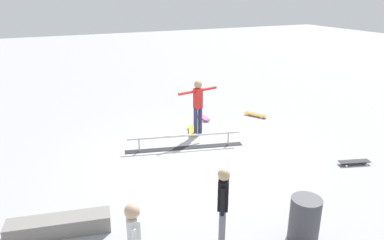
{
  "coord_description": "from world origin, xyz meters",
  "views": [
    {
      "loc": [
        3.58,
        7.69,
        4.16
      ],
      "look_at": [
        -0.03,
        -0.28,
        1.0
      ],
      "focal_mm": 33.64,
      "sensor_mm": 36.0,
      "label": 1
    }
  ],
  "objects_px": {
    "loose_skateboard_orange": "(256,114)",
    "trash_bin": "(305,219)",
    "grind_rail": "(185,142)",
    "skate_ledge": "(59,226)",
    "loose_skateboard_pink": "(202,117)",
    "skateboard_main": "(192,130)",
    "bystander_black_shirt": "(223,204)",
    "skater_main": "(198,104)",
    "loose_skateboard_black": "(354,162)"
  },
  "relations": [
    {
      "from": "loose_skateboard_pink",
      "to": "trash_bin",
      "type": "bearing_deg",
      "value": -10.42
    },
    {
      "from": "skateboard_main",
      "to": "trash_bin",
      "type": "relative_size",
      "value": 1.01
    },
    {
      "from": "skate_ledge",
      "to": "trash_bin",
      "type": "bearing_deg",
      "value": 153.58
    },
    {
      "from": "grind_rail",
      "to": "skater_main",
      "type": "distance_m",
      "value": 1.36
    },
    {
      "from": "skate_ledge",
      "to": "bystander_black_shirt",
      "type": "relative_size",
      "value": 1.21
    },
    {
      "from": "loose_skateboard_black",
      "to": "loose_skateboard_orange",
      "type": "bearing_deg",
      "value": 109.39
    },
    {
      "from": "loose_skateboard_orange",
      "to": "trash_bin",
      "type": "relative_size",
      "value": 0.98
    },
    {
      "from": "skate_ledge",
      "to": "bystander_black_shirt",
      "type": "bearing_deg",
      "value": 148.62
    },
    {
      "from": "skate_ledge",
      "to": "skater_main",
      "type": "height_order",
      "value": "skater_main"
    },
    {
      "from": "skater_main",
      "to": "skateboard_main",
      "type": "distance_m",
      "value": 0.94
    },
    {
      "from": "skate_ledge",
      "to": "trash_bin",
      "type": "relative_size",
      "value": 2.22
    },
    {
      "from": "skateboard_main",
      "to": "trash_bin",
      "type": "bearing_deg",
      "value": -162.52
    },
    {
      "from": "skateboard_main",
      "to": "loose_skateboard_black",
      "type": "relative_size",
      "value": 0.99
    },
    {
      "from": "grind_rail",
      "to": "skate_ledge",
      "type": "xyz_separation_m",
      "value": [
        3.54,
        2.51,
        -0.01
      ]
    },
    {
      "from": "skate_ledge",
      "to": "loose_skateboard_pink",
      "type": "distance_m",
      "value": 6.79
    },
    {
      "from": "loose_skateboard_black",
      "to": "grind_rail",
      "type": "bearing_deg",
      "value": 159.47
    },
    {
      "from": "grind_rail",
      "to": "trash_bin",
      "type": "bearing_deg",
      "value": 108.62
    },
    {
      "from": "grind_rail",
      "to": "loose_skateboard_orange",
      "type": "bearing_deg",
      "value": -142.43
    },
    {
      "from": "grind_rail",
      "to": "skateboard_main",
      "type": "distance_m",
      "value": 1.22
    },
    {
      "from": "loose_skateboard_pink",
      "to": "skater_main",
      "type": "bearing_deg",
      "value": -31.75
    },
    {
      "from": "grind_rail",
      "to": "bystander_black_shirt",
      "type": "relative_size",
      "value": 2.19
    },
    {
      "from": "skate_ledge",
      "to": "skateboard_main",
      "type": "bearing_deg",
      "value": -140.32
    },
    {
      "from": "skater_main",
      "to": "loose_skateboard_pink",
      "type": "height_order",
      "value": "skater_main"
    },
    {
      "from": "loose_skateboard_black",
      "to": "loose_skateboard_orange",
      "type": "height_order",
      "value": "same"
    },
    {
      "from": "skate_ledge",
      "to": "loose_skateboard_black",
      "type": "distance_m",
      "value": 7.07
    },
    {
      "from": "grind_rail",
      "to": "loose_skateboard_orange",
      "type": "relative_size",
      "value": 4.1
    },
    {
      "from": "skateboard_main",
      "to": "loose_skateboard_pink",
      "type": "bearing_deg",
      "value": -19.14
    },
    {
      "from": "skater_main",
      "to": "skateboard_main",
      "type": "xyz_separation_m",
      "value": [
        0.08,
        -0.23,
        -0.91
      ]
    },
    {
      "from": "grind_rail",
      "to": "skater_main",
      "type": "height_order",
      "value": "skater_main"
    },
    {
      "from": "grind_rail",
      "to": "loose_skateboard_black",
      "type": "height_order",
      "value": "grind_rail"
    },
    {
      "from": "loose_skateboard_black",
      "to": "trash_bin",
      "type": "xyz_separation_m",
      "value": [
        3.16,
        1.76,
        0.33
      ]
    },
    {
      "from": "bystander_black_shirt",
      "to": "loose_skateboard_black",
      "type": "xyz_separation_m",
      "value": [
        -4.57,
        -1.34,
        -0.77
      ]
    },
    {
      "from": "loose_skateboard_pink",
      "to": "trash_bin",
      "type": "height_order",
      "value": "trash_bin"
    },
    {
      "from": "skateboard_main",
      "to": "bystander_black_shirt",
      "type": "height_order",
      "value": "bystander_black_shirt"
    },
    {
      "from": "trash_bin",
      "to": "skateboard_main",
      "type": "bearing_deg",
      "value": -93.41
    },
    {
      "from": "loose_skateboard_black",
      "to": "trash_bin",
      "type": "distance_m",
      "value": 3.63
    },
    {
      "from": "loose_skateboard_orange",
      "to": "trash_bin",
      "type": "bearing_deg",
      "value": 123.61
    },
    {
      "from": "skater_main",
      "to": "loose_skateboard_black",
      "type": "distance_m",
      "value": 4.52
    },
    {
      "from": "loose_skateboard_orange",
      "to": "grind_rail",
      "type": "bearing_deg",
      "value": 83.97
    },
    {
      "from": "loose_skateboard_orange",
      "to": "trash_bin",
      "type": "distance_m",
      "value": 6.62
    },
    {
      "from": "trash_bin",
      "to": "skater_main",
      "type": "bearing_deg",
      "value": -94.46
    },
    {
      "from": "grind_rail",
      "to": "skateboard_main",
      "type": "height_order",
      "value": "grind_rail"
    },
    {
      "from": "skater_main",
      "to": "loose_skateboard_pink",
      "type": "relative_size",
      "value": 2.1
    },
    {
      "from": "bystander_black_shirt",
      "to": "loose_skateboard_orange",
      "type": "bearing_deg",
      "value": 173.66
    },
    {
      "from": "skate_ledge",
      "to": "loose_skateboard_pink",
      "type": "bearing_deg",
      "value": -138.35
    },
    {
      "from": "skate_ledge",
      "to": "skateboard_main",
      "type": "height_order",
      "value": "skate_ledge"
    },
    {
      "from": "bystander_black_shirt",
      "to": "trash_bin",
      "type": "bearing_deg",
      "value": 105.76
    },
    {
      "from": "bystander_black_shirt",
      "to": "loose_skateboard_orange",
      "type": "height_order",
      "value": "bystander_black_shirt"
    },
    {
      "from": "bystander_black_shirt",
      "to": "skater_main",
      "type": "bearing_deg",
      "value": -168.43
    },
    {
      "from": "skate_ledge",
      "to": "loose_skateboard_orange",
      "type": "xyz_separation_m",
      "value": [
        -6.88,
        -3.97,
        -0.09
      ]
    }
  ]
}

